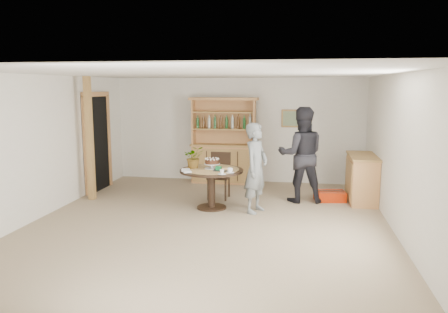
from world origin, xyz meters
TOP-DOWN VIEW (x-y plane):
  - ground at (0.00, 0.00)m, footprint 7.00×7.00m
  - room_shell at (0.00, 0.01)m, footprint 6.04×7.04m
  - doorway at (-2.93, 2.00)m, footprint 0.13×1.10m
  - pine_post at (-2.70, 1.20)m, footprint 0.12×0.12m
  - hutch at (-0.30, 3.24)m, footprint 1.62×0.54m
  - sideboard at (2.74, 2.00)m, footprint 0.54×1.26m
  - dining_table at (-0.14, 0.96)m, footprint 1.20×1.20m
  - dining_chair at (-0.14, 1.79)m, footprint 0.44×0.44m
  - birthday_cake at (-0.14, 1.01)m, footprint 0.30×0.30m
  - flower_vase at (-0.49, 1.01)m, footprint 0.47×0.44m
  - gift_tray at (0.07, 0.84)m, footprint 0.30×0.20m
  - coffee_cup_a at (0.26, 0.68)m, footprint 0.15×0.15m
  - coffee_cup_b at (0.14, 0.51)m, footprint 0.15×0.15m
  - napkins at (-0.55, 0.65)m, footprint 0.24×0.33m
  - teen_boy at (0.71, 0.86)m, footprint 0.58×0.70m
  - adult_person at (1.52, 1.77)m, footprint 1.01×0.83m
  - red_suitcase at (2.11, 1.91)m, footprint 0.65×0.48m

SIDE VIEW (x-z plane):
  - ground at x=0.00m, z-range 0.00..0.00m
  - red_suitcase at x=2.11m, z-range 0.00..0.21m
  - sideboard at x=2.74m, z-range 0.00..0.94m
  - dining_chair at x=-0.14m, z-range 0.06..1.01m
  - dining_table at x=-0.14m, z-range 0.22..0.98m
  - hutch at x=-0.30m, z-range -0.33..1.71m
  - napkins at x=-0.55m, z-range 0.76..0.79m
  - gift_tray at x=0.07m, z-range 0.75..0.83m
  - coffee_cup_b at x=0.14m, z-range 0.75..0.84m
  - coffee_cup_a at x=0.26m, z-range 0.76..0.84m
  - teen_boy at x=0.71m, z-range 0.00..1.65m
  - birthday_cake at x=-0.14m, z-range 0.78..0.98m
  - adult_person at x=1.52m, z-range 0.00..1.91m
  - flower_vase at x=-0.49m, z-range 0.76..1.18m
  - doorway at x=-2.93m, z-range 0.02..2.20m
  - pine_post at x=-2.70m, z-range 0.00..2.50m
  - room_shell at x=0.00m, z-range 0.48..3.00m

